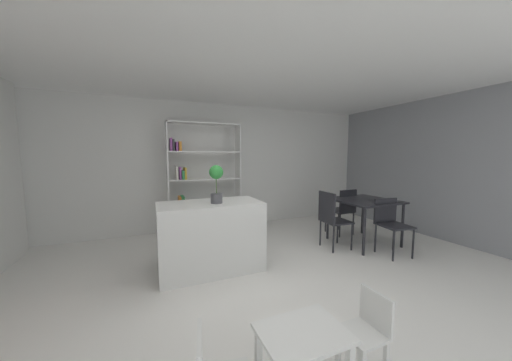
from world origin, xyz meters
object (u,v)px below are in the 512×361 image
object	(u,v)px
kitchen_island	(211,236)
dining_table	(364,204)
dining_chair_near	(390,221)
dining_chair_far	(343,208)
dining_chair_island_side	(331,216)
open_bookshelf	(198,181)
child_table	(303,346)
child_chair_right	(367,329)
potted_plant_on_island	(216,181)

from	to	relation	value
kitchen_island	dining_table	size ratio (longest dim) A/B	1.37
dining_chair_near	dining_chair_far	distance (m)	1.03
dining_table	dining_chair_near	xyz separation A→B (m)	(0.01, -0.52, -0.17)
dining_table	dining_chair_island_side	xyz separation A→B (m)	(-0.71, 0.01, -0.14)
open_bookshelf	child_table	world-z (taller)	open_bookshelf
dining_chair_far	child_chair_right	bearing A→B (deg)	48.28
dining_table	dining_chair_far	xyz separation A→B (m)	(0.00, 0.51, -0.16)
child_table	dining_table	xyz separation A→B (m)	(2.62, 2.04, 0.32)
potted_plant_on_island	dining_chair_far	bearing A→B (deg)	12.11
dining_chair_near	dining_table	bearing A→B (deg)	99.28
child_chair_right	dining_chair_near	xyz separation A→B (m)	(2.09, 1.52, 0.20)
dining_chair_near	dining_chair_island_side	size ratio (longest dim) A/B	0.91
child_table	dining_table	world-z (taller)	dining_table
kitchen_island	child_chair_right	bearing A→B (deg)	-72.53
dining_table	dining_chair_far	size ratio (longest dim) A/B	1.08
kitchen_island	dining_chair_far	xyz separation A→B (m)	(2.73, 0.49, 0.07)
child_table	child_chair_right	size ratio (longest dim) A/B	0.91
open_bookshelf	child_table	bearing A→B (deg)	-90.61
dining_table	open_bookshelf	bearing A→B (deg)	146.79
child_chair_right	dining_chair_near	bearing A→B (deg)	125.35
child_table	dining_table	bearing A→B (deg)	37.86
potted_plant_on_island	child_table	size ratio (longest dim) A/B	0.94
child_table	child_chair_right	bearing A→B (deg)	0.05
kitchen_island	open_bookshelf	distance (m)	1.78
potted_plant_on_island	open_bookshelf	size ratio (longest dim) A/B	0.23
dining_chair_near	dining_chair_island_side	xyz separation A→B (m)	(-0.72, 0.53, 0.03)
potted_plant_on_island	child_chair_right	distance (m)	2.24
kitchen_island	child_chair_right	distance (m)	2.16
kitchen_island	potted_plant_on_island	bearing A→B (deg)	-48.72
child_chair_right	potted_plant_on_island	bearing A→B (deg)	-164.28
open_bookshelf	dining_chair_far	world-z (taller)	open_bookshelf
potted_plant_on_island	dining_chair_far	world-z (taller)	potted_plant_on_island
open_bookshelf	dining_chair_near	size ratio (longest dim) A/B	2.52
child_chair_right	dining_chair_island_side	xyz separation A→B (m)	(1.37, 2.04, 0.23)
potted_plant_on_island	dining_chair_near	world-z (taller)	potted_plant_on_island
kitchen_island	dining_chair_far	world-z (taller)	kitchen_island
open_bookshelf	dining_chair_island_side	world-z (taller)	open_bookshelf
potted_plant_on_island	dining_chair_near	size ratio (longest dim) A/B	0.58
child_table	dining_table	distance (m)	3.34
open_bookshelf	child_chair_right	size ratio (longest dim) A/B	3.70
kitchen_island	potted_plant_on_island	xyz separation A→B (m)	(0.07, -0.08, 0.76)
child_chair_right	dining_chair_island_side	size ratio (longest dim) A/B	0.62
potted_plant_on_island	dining_chair_near	bearing A→B (deg)	-9.76
child_chair_right	dining_table	bearing A→B (deg)	133.82
child_table	dining_chair_near	xyz separation A→B (m)	(2.63, 1.52, 0.15)
child_chair_right	dining_table	distance (m)	2.94
potted_plant_on_island	dining_table	xyz separation A→B (m)	(2.66, 0.06, -0.52)
child_chair_right	dining_chair_far	bearing A→B (deg)	140.13
kitchen_island	dining_chair_island_side	world-z (taller)	dining_chair_island_side
potted_plant_on_island	dining_table	size ratio (longest dim) A/B	0.51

